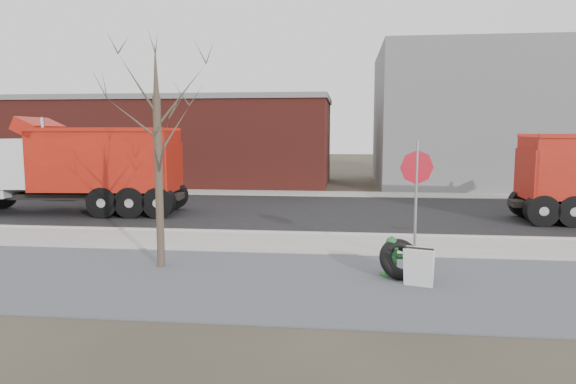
# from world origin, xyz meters

# --- Properties ---
(ground) EXTENTS (120.00, 120.00, 0.00)m
(ground) POSITION_xyz_m (0.00, 0.00, 0.00)
(ground) COLOR #383328
(ground) RESTS_ON ground
(gravel_verge) EXTENTS (60.00, 5.00, 0.03)m
(gravel_verge) POSITION_xyz_m (0.00, -3.50, 0.01)
(gravel_verge) COLOR slate
(gravel_verge) RESTS_ON ground
(sidewalk) EXTENTS (60.00, 2.50, 0.06)m
(sidewalk) POSITION_xyz_m (0.00, 0.25, 0.03)
(sidewalk) COLOR #9E9B93
(sidewalk) RESTS_ON ground
(curb) EXTENTS (60.00, 0.15, 0.11)m
(curb) POSITION_xyz_m (0.00, 1.55, 0.06)
(curb) COLOR #9E9B93
(curb) RESTS_ON ground
(road) EXTENTS (60.00, 9.40, 0.02)m
(road) POSITION_xyz_m (0.00, 6.30, 0.01)
(road) COLOR black
(road) RESTS_ON ground
(far_sidewalk) EXTENTS (60.00, 2.00, 0.06)m
(far_sidewalk) POSITION_xyz_m (0.00, 12.00, 0.03)
(far_sidewalk) COLOR #9E9B93
(far_sidewalk) RESTS_ON ground
(building_grey) EXTENTS (12.00, 10.00, 8.00)m
(building_grey) POSITION_xyz_m (9.00, 18.00, 4.00)
(building_grey) COLOR slate
(building_grey) RESTS_ON ground
(building_brick) EXTENTS (20.20, 8.20, 5.30)m
(building_brick) POSITION_xyz_m (-10.00, 17.00, 2.65)
(building_brick) COLOR maroon
(building_brick) RESTS_ON ground
(bare_tree) EXTENTS (3.20, 3.20, 5.20)m
(bare_tree) POSITION_xyz_m (-3.20, -2.60, 3.30)
(bare_tree) COLOR #382D23
(bare_tree) RESTS_ON ground
(fire_hydrant) EXTENTS (0.51, 0.49, 0.90)m
(fire_hydrant) POSITION_xyz_m (2.13, -2.76, 0.41)
(fire_hydrant) COLOR #2B7236
(fire_hydrant) RESTS_ON ground
(truck_tire) EXTENTS (1.17, 1.06, 0.95)m
(truck_tire) POSITION_xyz_m (2.31, -2.91, 0.42)
(truck_tire) COLOR black
(truck_tire) RESTS_ON ground
(stop_sign) EXTENTS (0.80, 0.22, 3.00)m
(stop_sign) POSITION_xyz_m (2.77, -1.71, 2.03)
(stop_sign) COLOR gray
(stop_sign) RESTS_ON ground
(sandwich_board) EXTENTS (0.67, 0.53, 0.82)m
(sandwich_board) POSITION_xyz_m (2.61, -3.54, 0.44)
(sandwich_board) COLOR silver
(sandwich_board) RESTS_ON ground
(dump_truck_red_b) EXTENTS (8.83, 3.15, 3.68)m
(dump_truck_red_b) POSITION_xyz_m (-9.22, 4.80, 1.87)
(dump_truck_red_b) COLOR black
(dump_truck_red_b) RESTS_ON ground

